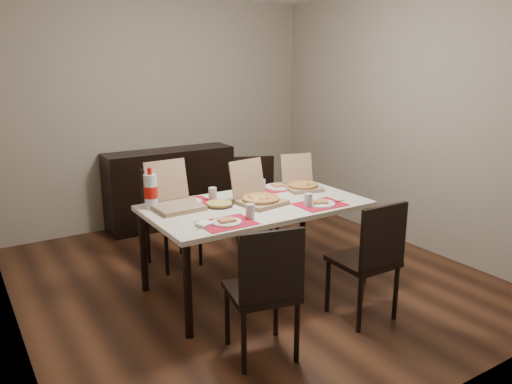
% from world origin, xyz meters
% --- Properties ---
extents(ground, '(3.80, 4.00, 0.02)m').
position_xyz_m(ground, '(0.00, 0.00, -0.01)').
color(ground, '#422414').
rests_on(ground, ground).
extents(room_walls, '(3.84, 4.02, 2.62)m').
position_xyz_m(room_walls, '(0.00, 0.43, 1.73)').
color(room_walls, gray).
rests_on(room_walls, ground).
extents(sideboard, '(1.50, 0.40, 0.90)m').
position_xyz_m(sideboard, '(0.00, 1.78, 0.45)').
color(sideboard, black).
rests_on(sideboard, ground).
extents(dining_table, '(1.80, 1.00, 0.75)m').
position_xyz_m(dining_table, '(-0.05, -0.18, 0.68)').
color(dining_table, beige).
rests_on(dining_table, ground).
extents(chair_near_left, '(0.50, 0.50, 0.93)m').
position_xyz_m(chair_near_left, '(-0.58, -1.13, 0.51)').
color(chair_near_left, black).
rests_on(chair_near_left, ground).
extents(chair_near_right, '(0.43, 0.43, 0.93)m').
position_xyz_m(chair_near_right, '(0.36, -1.11, 0.51)').
color(chair_near_right, black).
rests_on(chair_near_right, ground).
extents(chair_far_left, '(0.47, 0.47, 0.93)m').
position_xyz_m(chair_far_left, '(-0.46, 0.72, 0.51)').
color(chair_far_left, black).
rests_on(chair_far_left, ground).
extents(chair_far_right, '(0.55, 0.55, 0.93)m').
position_xyz_m(chair_far_right, '(0.50, 0.69, 0.51)').
color(chair_far_right, black).
rests_on(chair_far_right, ground).
extents(setting_near_left, '(0.50, 0.30, 0.11)m').
position_xyz_m(setting_near_left, '(-0.47, -0.50, 0.77)').
color(setting_near_left, red).
rests_on(setting_near_left, dining_table).
extents(setting_near_right, '(0.47, 0.30, 0.11)m').
position_xyz_m(setting_near_right, '(0.35, -0.49, 0.77)').
color(setting_near_right, red).
rests_on(setting_near_right, dining_table).
extents(setting_far_left, '(0.52, 0.30, 0.11)m').
position_xyz_m(setting_far_left, '(-0.49, 0.13, 0.77)').
color(setting_far_left, red).
rests_on(setting_far_left, dining_table).
extents(setting_far_right, '(0.51, 0.30, 0.11)m').
position_xyz_m(setting_far_right, '(0.36, 0.14, 0.77)').
color(setting_far_right, red).
rests_on(setting_far_right, dining_table).
extents(napkin_loose, '(0.13, 0.14, 0.02)m').
position_xyz_m(napkin_loose, '(0.05, -0.19, 0.76)').
color(napkin_loose, white).
rests_on(napkin_loose, dining_table).
extents(pizza_box_center, '(0.40, 0.43, 0.35)m').
position_xyz_m(pizza_box_center, '(-0.03, -0.18, 0.81)').
color(pizza_box_center, '#8A6D50').
rests_on(pizza_box_center, dining_table).
extents(pizza_box_right, '(0.38, 0.40, 0.31)m').
position_xyz_m(pizza_box_right, '(0.57, 0.00, 0.80)').
color(pizza_box_right, '#8A6D50').
rests_on(pizza_box_right, dining_table).
extents(pizza_box_left, '(0.38, 0.41, 0.36)m').
position_xyz_m(pizza_box_left, '(-0.67, 0.07, 0.81)').
color(pizza_box_left, '#8A6D50').
rests_on(pizza_box_left, dining_table).
extents(faina_plate, '(0.23, 0.23, 0.03)m').
position_xyz_m(faina_plate, '(-0.34, -0.08, 0.76)').
color(faina_plate, black).
rests_on(faina_plate, dining_table).
extents(dip_bowl, '(0.13, 0.13, 0.03)m').
position_xyz_m(dip_bowl, '(0.12, 0.03, 0.76)').
color(dip_bowl, white).
rests_on(dip_bowl, dining_table).
extents(soda_bottle, '(0.11, 0.11, 0.33)m').
position_xyz_m(soda_bottle, '(-0.83, 0.17, 0.89)').
color(soda_bottle, silver).
rests_on(soda_bottle, dining_table).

